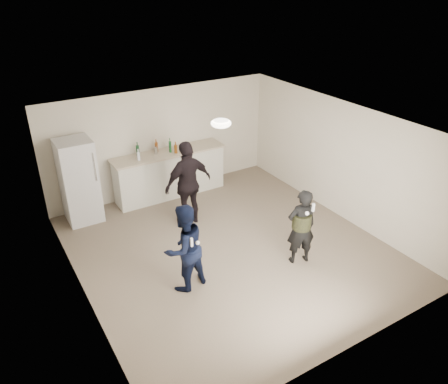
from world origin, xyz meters
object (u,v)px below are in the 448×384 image
shaker (156,150)px  woman (301,227)px  fridge (79,181)px  man (184,248)px  counter (170,174)px  spectator (188,184)px

shaker → woman: woman is taller
fridge → man: size_ratio=1.16×
counter → man: bearing=-110.9°
shaker → woman: (1.17, -3.70, -0.44)m
shaker → spectator: size_ratio=0.09×
counter → fridge: fridge is taller
shaker → man: size_ratio=0.11×
fridge → counter: bearing=1.9°
fridge → woman: (2.97, -3.59, -0.17)m
spectator → fridge: bearing=-41.1°
man → woman: size_ratio=1.06×
shaker → spectator: (0.08, -1.43, -0.26)m
counter → spectator: bearing=-98.5°
counter → man: man is taller
fridge → woman: 4.66m
counter → woman: size_ratio=1.78×
shaker → man: 3.42m
fridge → man: (0.86, -3.15, -0.12)m
shaker → spectator: bearing=-86.8°
counter → woman: 3.77m
man → spectator: bearing=-131.3°
counter → fridge: 2.12m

